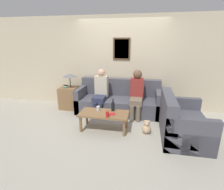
{
  "coord_description": "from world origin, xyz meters",
  "views": [
    {
      "loc": [
        0.71,
        -4.02,
        1.9
      ],
      "look_at": [
        -0.08,
        -0.06,
        0.66
      ],
      "focal_mm": 28.0,
      "sensor_mm": 36.0,
      "label": 1
    }
  ],
  "objects": [
    {
      "name": "drinking_glass",
      "position": [
        -0.31,
        -0.48,
        0.45
      ],
      "size": [
        0.08,
        0.08,
        0.1
      ],
      "color": "silver",
      "rests_on": "coffee_table"
    },
    {
      "name": "soda_can",
      "position": [
        -0.03,
        -0.79,
        0.46
      ],
      "size": [
        0.07,
        0.07,
        0.12
      ],
      "color": "red",
      "rests_on": "coffee_table"
    },
    {
      "name": "side_table_with_lamp",
      "position": [
        -1.46,
        0.52,
        0.38
      ],
      "size": [
        0.5,
        0.49,
        1.04
      ],
      "color": "olive",
      "rests_on": "ground_plane"
    },
    {
      "name": "couch_main",
      "position": [
        0.0,
        0.53,
        0.3
      ],
      "size": [
        2.26,
        0.88,
        0.89
      ],
      "color": "#4C4C56",
      "rests_on": "ground_plane"
    },
    {
      "name": "wine_bottle",
      "position": [
        0.02,
        -0.43,
        0.51
      ],
      "size": [
        0.08,
        0.08,
        0.28
      ],
      "color": "black",
      "rests_on": "coffee_table"
    },
    {
      "name": "coffee_table",
      "position": [
        -0.15,
        -0.58,
        0.34
      ],
      "size": [
        1.07,
        0.52,
        0.4
      ],
      "color": "olive",
      "rests_on": "ground_plane"
    },
    {
      "name": "person_left",
      "position": [
        -0.46,
        0.33,
        0.63
      ],
      "size": [
        0.34,
        0.63,
        1.2
      ],
      "color": "#2D334C",
      "rests_on": "ground_plane"
    },
    {
      "name": "wall_back",
      "position": [
        0.0,
        0.99,
        1.3
      ],
      "size": [
        9.0,
        0.08,
        2.6
      ],
      "color": "beige",
      "rests_on": "ground_plane"
    },
    {
      "name": "person_right",
      "position": [
        0.5,
        0.32,
        0.65
      ],
      "size": [
        0.34,
        0.64,
        1.21
      ],
      "color": "#756651",
      "rests_on": "ground_plane"
    },
    {
      "name": "ground_plane",
      "position": [
        0.0,
        0.0,
        0.0
      ],
      "size": [
        16.0,
        16.0,
        0.0
      ],
      "primitive_type": "plane",
      "color": "#ADA899"
    },
    {
      "name": "teddy_bear",
      "position": [
        0.78,
        -0.57,
        0.13
      ],
      "size": [
        0.19,
        0.19,
        0.3
      ],
      "color": "tan",
      "rests_on": "ground_plane"
    },
    {
      "name": "book_stack",
      "position": [
        0.03,
        -0.63,
        0.41
      ],
      "size": [
        0.17,
        0.14,
        0.02
      ],
      "color": "red",
      "rests_on": "coffee_table"
    },
    {
      "name": "couch_side",
      "position": [
        1.46,
        -0.58,
        0.31
      ],
      "size": [
        0.88,
        1.32,
        0.89
      ],
      "rotation": [
        0.0,
        0.0,
        1.57
      ],
      "color": "#4C4C56",
      "rests_on": "ground_plane"
    }
  ]
}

